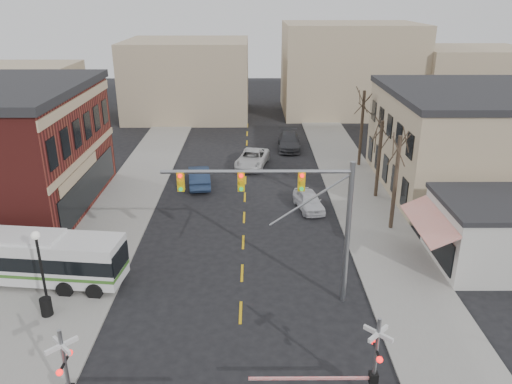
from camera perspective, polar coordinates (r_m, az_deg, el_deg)
ground at (r=25.48m, az=-1.88°, el=-16.23°), size 160.00×160.00×0.00m
sidewalk_west at (r=44.19m, az=-13.66°, el=0.44°), size 5.00×60.00×0.12m
sidewalk_east at (r=43.91m, az=11.25°, el=0.50°), size 5.00×60.00×0.12m
tan_building at (r=46.81m, az=26.86°, el=5.29°), size 20.30×15.30×8.50m
awning_shop at (r=33.91m, az=26.56°, el=-4.18°), size 9.74×6.20×4.30m
tree_east_a at (r=35.69m, az=15.63°, el=0.97°), size 0.28×0.28×6.75m
tree_east_b at (r=41.31m, az=13.86°, el=3.65°), size 0.28×0.28×6.30m
tree_east_c at (r=48.71m, az=11.97°, el=7.09°), size 0.28×0.28×7.20m
transit_bus at (r=31.62m, az=-24.97°, el=-6.75°), size 11.64×3.79×2.94m
traffic_signal_mast at (r=25.35m, az=4.73°, el=-1.45°), size 9.62×0.30×8.00m
rr_crossing_west at (r=21.72m, az=-19.72°, el=-18.93°), size 5.60×1.36×4.00m
rr_crossing_east at (r=21.56m, az=12.31°, el=-18.35°), size 5.60×1.36×4.00m
street_lamp at (r=27.92m, az=-23.57°, el=-6.53°), size 0.44×0.44×4.47m
trash_bin at (r=28.59m, az=-22.85°, el=-11.99°), size 0.60×0.60×0.98m
car_a at (r=38.89m, az=6.04°, el=-0.97°), size 2.47×4.48×1.44m
car_b at (r=43.70m, az=-6.52°, el=1.79°), size 2.47×5.32×1.69m
car_c at (r=48.38m, az=-0.43°, el=3.85°), size 3.71×6.05×1.56m
car_d at (r=54.13m, az=3.79°, el=5.81°), size 2.55×5.80×1.66m
pedestrian_near at (r=30.57m, az=-20.87°, el=-8.38°), size 0.55×0.75×1.89m
pedestrian_far at (r=32.33m, az=-20.98°, el=-7.08°), size 0.92×0.87×1.50m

